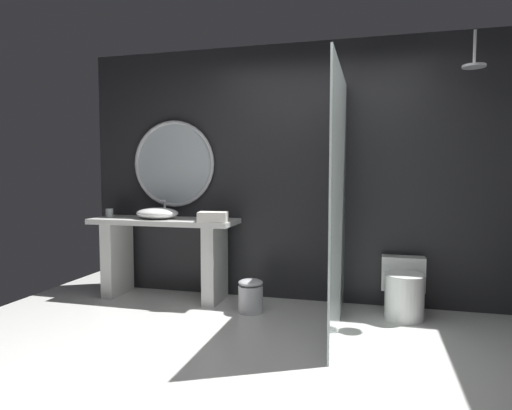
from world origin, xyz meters
TOP-DOWN VIEW (x-y plane):
  - ground_plane at (0.00, 0.00)m, footprint 5.76×5.76m
  - back_wall_panel at (0.00, 1.90)m, footprint 4.80×0.10m
  - vanity_counter at (-1.47, 1.57)m, footprint 1.52×0.52m
  - vessel_sink at (-1.53, 1.53)m, footprint 0.44×0.36m
  - tumbler_cup at (-2.13, 1.58)m, footprint 0.08×0.08m
  - tissue_box at (-0.97, 1.57)m, footprint 0.12×0.12m
  - round_wall_mirror at (-1.47, 1.81)m, footprint 0.93×0.04m
  - shower_glass_panel at (0.35, 1.08)m, footprint 0.02×1.53m
  - rain_shower_head at (1.42, 1.53)m, footprint 0.19×0.19m
  - toilet at (0.91, 1.56)m, footprint 0.39×0.54m
  - waste_bin at (-0.47, 1.31)m, footprint 0.23×0.23m
  - folded_hand_towel at (-0.88, 1.41)m, footprint 0.30×0.23m

SIDE VIEW (x-z plane):
  - ground_plane at x=0.00m, z-range 0.00..0.00m
  - waste_bin at x=-0.47m, z-range 0.00..0.32m
  - toilet at x=0.91m, z-range 0.00..0.51m
  - vanity_counter at x=-1.47m, z-range 0.11..0.94m
  - tissue_box at x=-0.97m, z-range 0.83..0.91m
  - tumbler_cup at x=-2.13m, z-range 0.83..0.92m
  - folded_hand_towel at x=-0.88m, z-range 0.83..0.93m
  - vessel_sink at x=-1.53m, z-range 0.79..0.99m
  - shower_glass_panel at x=0.35m, z-range 0.00..2.14m
  - back_wall_panel at x=0.00m, z-range 0.00..2.60m
  - round_wall_mirror at x=-1.47m, z-range 0.94..1.87m
  - rain_shower_head at x=1.42m, z-range 2.07..2.38m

